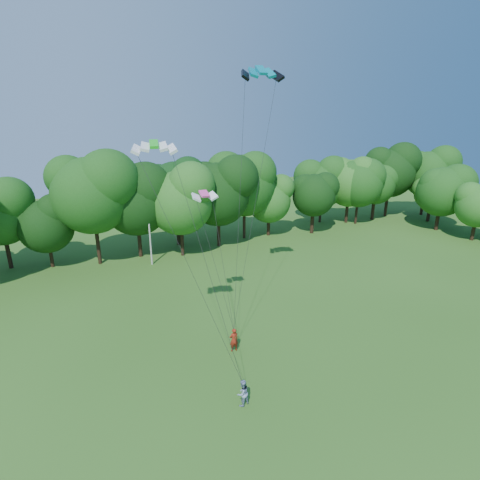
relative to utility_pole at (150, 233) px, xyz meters
name	(u,v)px	position (x,y,z in m)	size (l,w,h in m)	color
ground	(361,474)	(1.96, -31.89, -3.96)	(160.00, 160.00, 0.00)	#2B5717
utility_pole	(150,233)	(0.00, 0.00, 0.00)	(1.43, 0.72, 7.68)	#BBBAB1
kite_flyer_left	(234,340)	(0.95, -19.88, -3.02)	(0.69, 0.45, 1.88)	maroon
kite_flyer_right	(242,393)	(-1.06, -25.09, -3.09)	(0.85, 0.66, 1.75)	#8898BD
kite_teal	(261,70)	(5.54, -15.41, 16.02)	(3.26, 1.90, 0.81)	#04778A
kite_green	(154,144)	(-3.92, -19.49, 11.27)	(2.71, 1.70, 0.48)	#1ECD1F
kite_pink	(204,194)	(0.71, -15.46, 7.24)	(1.96, 1.04, 0.44)	#FF46A8
tree_back_center	(176,189)	(5.21, 5.57, 3.75)	(8.49, 8.49, 12.35)	#311C13
tree_back_east	(350,177)	(33.36, 3.49, 3.54)	(8.26, 8.26, 12.02)	#312013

